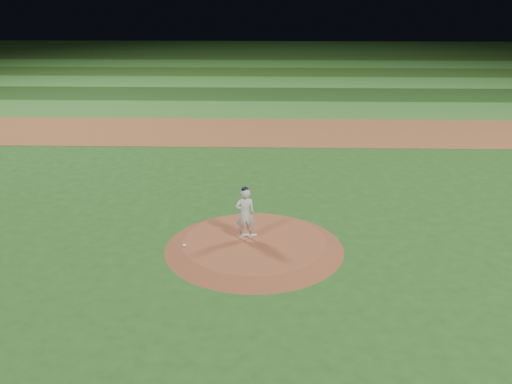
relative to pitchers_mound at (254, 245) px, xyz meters
The scene contains 12 objects.
ground 0.12m from the pitchers_mound, ahead, with size 120.00×120.00×0.00m, color #204F19.
infield_dirt_band 14.00m from the pitchers_mound, 90.00° to the left, with size 70.00×6.00×0.02m, color brown.
outfield_stripe_0 19.50m from the pitchers_mound, 90.00° to the left, with size 70.00×5.00×0.02m, color #316D27.
outfield_stripe_1 24.50m from the pitchers_mound, 90.00° to the left, with size 70.00×5.00×0.02m, color #193F14.
outfield_stripe_2 29.50m from the pitchers_mound, 90.00° to the left, with size 70.00×5.00×0.02m, color #367C2D.
outfield_stripe_3 34.50m from the pitchers_mound, 90.00° to the left, with size 70.00×5.00×0.02m, color #244B18.
outfield_stripe_4 39.50m from the pitchers_mound, 90.00° to the left, with size 70.00×5.00×0.02m, color #34742A.
outfield_stripe_5 44.50m from the pitchers_mound, 90.00° to the left, with size 70.00×5.00×0.02m, color #214516.
pitchers_mound is the anchor object (origin of this frame).
pitching_rubber 0.46m from the pitchers_mound, 116.41° to the left, with size 0.53×0.13×0.03m, color silver.
rosin_bag 2.14m from the pitchers_mound, 168.40° to the right, with size 0.11×0.11×0.06m, color white.
pitcher_on_mound 1.02m from the pitchers_mound, 150.60° to the left, with size 0.68×0.52×1.71m.
Camera 1 is at (0.47, -15.80, 7.86)m, focal length 40.00 mm.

